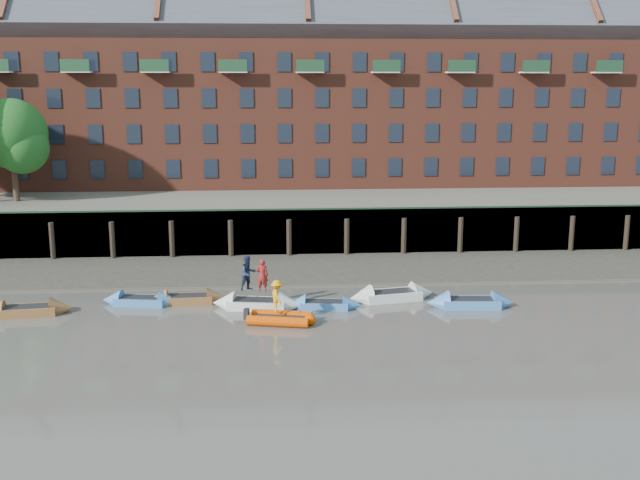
{
  "coord_description": "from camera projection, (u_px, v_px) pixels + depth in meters",
  "views": [
    {
      "loc": [
        -3.33,
        -28.72,
        11.82
      ],
      "look_at": [
        -0.53,
        12.0,
        3.2
      ],
      "focal_mm": 42.0,
      "sensor_mm": 36.0,
      "label": 1
    }
  ],
  "objects": [
    {
      "name": "ground",
      "position": [
        353.0,
        376.0,
        30.7
      ],
      "size": [
        220.0,
        220.0,
        0.0
      ],
      "primitive_type": "plane",
      "color": "#58534C",
      "rests_on": "ground"
    },
    {
      "name": "foreshore",
      "position": [
        322.0,
        269.0,
        48.27
      ],
      "size": [
        110.0,
        8.0,
        0.5
      ],
      "primitive_type": "cube",
      "color": "#3D382F",
      "rests_on": "ground"
    },
    {
      "name": "mud_band",
      "position": [
        326.0,
        283.0,
        44.95
      ],
      "size": [
        110.0,
        1.6,
        0.1
      ],
      "primitive_type": "cube",
      "color": "#4C4336",
      "rests_on": "ground"
    },
    {
      "name": "river_wall",
      "position": [
        317.0,
        232.0,
        52.22
      ],
      "size": [
        110.0,
        1.23,
        3.3
      ],
      "color": "#2D2A26",
      "rests_on": "ground"
    },
    {
      "name": "bank_terrace",
      "position": [
        307.0,
        201.0,
        65.51
      ],
      "size": [
        110.0,
        28.0,
        3.2
      ],
      "primitive_type": "cube",
      "color": "#5E594D",
      "rests_on": "ground"
    },
    {
      "name": "apartment_terrace",
      "position": [
        306.0,
        70.0,
        64.16
      ],
      "size": [
        80.6,
        15.56,
        20.98
      ],
      "color": "brown",
      "rests_on": "bank_terrace"
    },
    {
      "name": "rowboat_0",
      "position": [
        27.0,
        310.0,
        38.75
      ],
      "size": [
        4.66,
        1.88,
        1.31
      ],
      "rotation": [
        0.0,
        0.0,
        0.13
      ],
      "color": "brown",
      "rests_on": "ground"
    },
    {
      "name": "rowboat_1",
      "position": [
        141.0,
        301.0,
        40.53
      ],
      "size": [
        4.37,
        1.85,
        1.23
      ],
      "rotation": [
        0.0,
        0.0,
        -0.15
      ],
      "color": "#4079B9",
      "rests_on": "ground"
    },
    {
      "name": "rowboat_2",
      "position": [
        187.0,
        299.0,
        40.85
      ],
      "size": [
        4.34,
        1.47,
        1.24
      ],
      "rotation": [
        0.0,
        0.0,
        0.05
      ],
      "color": "brown",
      "rests_on": "ground"
    },
    {
      "name": "rowboat_3",
      "position": [
        257.0,
        304.0,
        39.87
      ],
      "size": [
        4.95,
        2.15,
        1.39
      ],
      "rotation": [
        0.0,
        0.0,
        -0.16
      ],
      "color": "silver",
      "rests_on": "ground"
    },
    {
      "name": "rowboat_4",
      "position": [
        324.0,
        305.0,
        39.87
      ],
      "size": [
        4.07,
        1.6,
        1.15
      ],
      "rotation": [
        0.0,
        0.0,
        -0.12
      ],
      "color": "#4079B9",
      "rests_on": "ground"
    },
    {
      "name": "rowboat_5",
      "position": [
        392.0,
        295.0,
        41.43
      ],
      "size": [
        5.08,
        2.35,
        1.42
      ],
      "rotation": [
        0.0,
        0.0,
        0.2
      ],
      "color": "silver",
      "rests_on": "ground"
    },
    {
      "name": "rowboat_6",
      "position": [
        470.0,
        303.0,
        40.09
      ],
      "size": [
        4.79,
        1.68,
        1.36
      ],
      "rotation": [
        0.0,
        0.0,
        -0.07
      ],
      "color": "#4079B9",
      "rests_on": "ground"
    },
    {
      "name": "rib_tender",
      "position": [
        283.0,
        318.0,
        37.4
      ],
      "size": [
        3.47,
        2.22,
        0.58
      ],
      "rotation": [
        0.0,
        0.0,
        -0.22
      ],
      "color": "#D84402",
      "rests_on": "ground"
    },
    {
      "name": "person_rower_a",
      "position": [
        262.0,
        275.0,
        39.6
      ],
      "size": [
        0.64,
        0.42,
        1.75
      ],
      "primitive_type": "imported",
      "rotation": [
        0.0,
        0.0,
        3.14
      ],
      "color": "maroon",
      "rests_on": "rowboat_3"
    },
    {
      "name": "person_rower_b",
      "position": [
        248.0,
        273.0,
        39.79
      ],
      "size": [
        1.15,
        1.08,
        1.87
      ],
      "primitive_type": "imported",
      "rotation": [
        0.0,
        0.0,
        0.56
      ],
      "color": "#19233F",
      "rests_on": "rowboat_3"
    },
    {
      "name": "person_rib_crew",
      "position": [
        277.0,
        296.0,
        37.26
      ],
      "size": [
        0.88,
        1.19,
        1.65
      ],
      "primitive_type": "imported",
      "rotation": [
        0.0,
        0.0,
        1.85
      ],
      "color": "orange",
      "rests_on": "rib_tender"
    }
  ]
}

